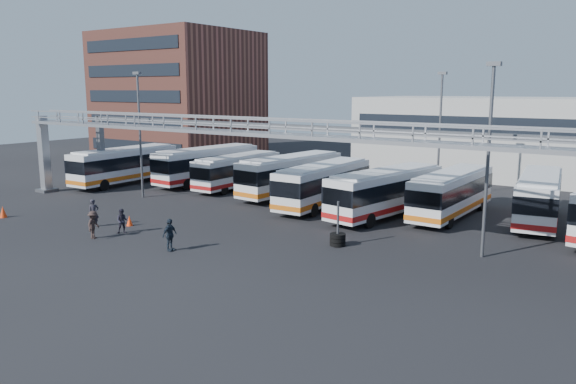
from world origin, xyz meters
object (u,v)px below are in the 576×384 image
Objects in this scene: bus_0 at (125,164)px; pedestrian_b at (122,221)px; pedestrian_c at (93,225)px; cone_left at (3,212)px; light_pole_mid at (489,150)px; tire_stack at (338,238)px; bus_2 at (238,170)px; bus_7 at (539,196)px; bus_6 at (452,192)px; bus_1 at (207,164)px; pedestrian_a at (94,213)px; bus_5 at (386,191)px; cone_right at (129,221)px; bus_3 at (291,174)px; bus_4 at (324,183)px; light_pole_back at (440,128)px; pedestrian_d at (170,235)px; light_pole_left at (140,128)px.

bus_0 is 19.18m from pedestrian_b.
pedestrian_c reaches higher than cone_left.
light_pole_mid is 9.46m from tire_stack.
tire_stack reaches higher than pedestrian_c.
bus_0 is 14.40× the size of cone_left.
bus_7 is (25.03, 1.31, 0.14)m from bus_2.
bus_6 is at bearing 35.11° from cone_left.
bus_0 is at bearing -139.24° from bus_1.
bus_0 is 6.26× the size of pedestrian_a.
bus_5 reaches higher than cone_right.
pedestrian_b is at bearing -157.32° from tire_stack.
bus_3 is 5.15m from bus_4.
pedestrian_b is at bearing -59.17° from bus_1.
tire_stack is (0.56, -17.50, -5.29)m from light_pole_back.
bus_0 is 7.30× the size of pedestrian_b.
pedestrian_d is at bearing -94.97° from bus_4.
bus_1 reaches higher than bus_2.
cone_left is (-16.51, -15.94, -1.43)m from bus_4.
bus_5 is 4.59m from bus_6.
light_pole_left reaches higher than bus_7.
light_pole_mid is (28.00, -1.00, 0.00)m from light_pole_left.
bus_1 is at bearing 179.67° from bus_5.
bus_4 is at bearing 19.65° from pedestrian_b.
pedestrian_b reaches higher than cone_left.
pedestrian_a reaches higher than cone_left.
light_pole_mid is at bearing -61.93° from light_pole_back.
bus_1 is at bearing 167.08° from bus_4.
cone_left reaches higher than cone_right.
bus_1 is 20.21m from bus_5.
pedestrian_b is (2.92, -0.06, -0.13)m from pedestrian_a.
pedestrian_c is 9.98m from cone_left.
light_pole_mid is 20.64m from bus_3.
bus_6 is 22.07m from cone_right.
bus_6 is at bearing -67.35° from pedestrian_c.
bus_1 is 6.78× the size of pedestrian_c.
light_pole_left is at bearing 177.95° from light_pole_mid.
bus_5 is 7.22× the size of pedestrian_b.
pedestrian_a is 1.17× the size of pedestrian_b.
bus_7 reaches higher than tire_stack.
light_pole_back is 12.73m from bus_3.
bus_3 is at bearing 0.95° from bus_1.
light_pole_left is 1.00× the size of light_pole_back.
bus_1 is 18.94m from pedestrian_b.
tire_stack is at bearing 14.96° from cone_right.
pedestrian_a is at bearing 132.03° from pedestrian_b.
bus_2 is at bearing -159.12° from light_pole_back.
bus_5 is at bearing -23.71° from pedestrian_a.
pedestrian_d reaches higher than cone_right.
bus_3 is 10.32m from bus_5.
pedestrian_b is at bearing -46.75° from light_pole_left.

